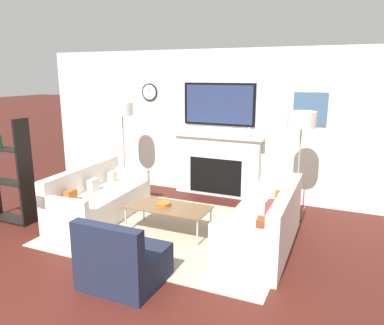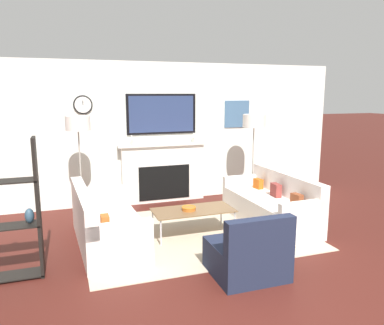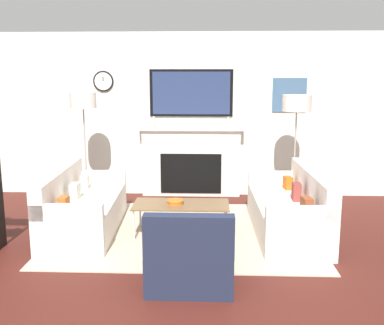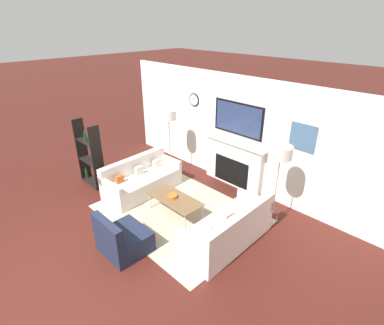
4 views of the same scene
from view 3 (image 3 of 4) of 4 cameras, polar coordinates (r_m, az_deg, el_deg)
fireplace_wall at (r=7.52m, az=-0.06°, el=5.07°), size 7.51×0.28×2.70m
area_rug at (r=5.90m, az=-0.90°, el=-8.76°), size 3.29×2.55×0.01m
couch_left at (r=6.04m, az=-13.81°, el=-5.80°), size 0.90×1.91×0.81m
couch_right at (r=5.89m, az=12.31°, el=-6.08°), size 0.83×1.91×0.82m
armchair at (r=4.41m, az=-0.26°, el=-12.27°), size 0.82×0.76×0.79m
coffee_table at (r=5.72m, az=-1.40°, el=-5.51°), size 1.21×0.58×0.40m
decorative_bowl at (r=5.70m, az=-2.14°, el=-5.00°), size 0.21×0.21×0.06m
floor_lamp_left at (r=6.95m, az=-13.67°, el=7.46°), size 0.39×0.39×1.77m
floor_lamp_right at (r=6.80m, az=13.17°, el=7.15°), size 0.42×0.42×1.73m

